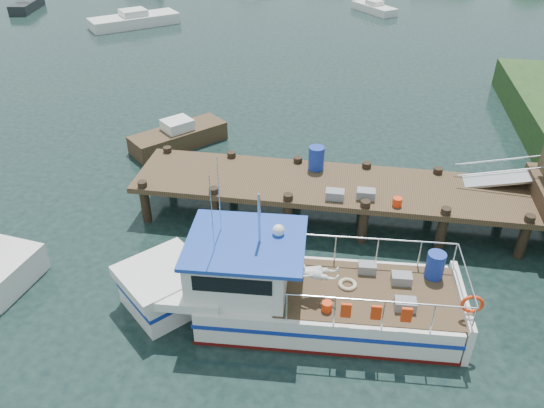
% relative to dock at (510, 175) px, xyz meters
% --- Properties ---
extents(ground_plane, '(160.00, 160.00, 0.00)m').
position_rel_dock_xyz_m(ground_plane, '(-6.51, -0.01, -2.24)').
color(ground_plane, black).
extents(dock, '(16.60, 3.00, 4.78)m').
position_rel_dock_xyz_m(dock, '(0.00, 0.00, 0.00)').
color(dock, '#443320').
rests_on(dock, ground).
extents(lobster_boat, '(9.87, 3.33, 4.68)m').
position_rel_dock_xyz_m(lobster_boat, '(-6.58, -5.10, -1.39)').
color(lobster_boat, silver).
rests_on(lobster_boat, ground).
extents(moored_rowboat, '(3.94, 4.13, 1.24)m').
position_rel_dock_xyz_m(moored_rowboat, '(-12.72, 4.55, -1.78)').
color(moored_rowboat, '#443320').
rests_on(moored_rowboat, ground).
extents(moored_a, '(6.53, 6.06, 1.23)m').
position_rel_dock_xyz_m(moored_a, '(-22.44, 23.75, -1.79)').
color(moored_a, silver).
rests_on(moored_a, ground).
extents(moored_b, '(3.90, 4.28, 0.96)m').
position_rel_dock_xyz_m(moored_b, '(-4.23, 31.21, -1.89)').
color(moored_b, silver).
rests_on(moored_b, ground).
extents(moored_e, '(2.18, 4.53, 1.20)m').
position_rel_dock_xyz_m(moored_e, '(-33.41, 27.11, -1.80)').
color(moored_e, black).
rests_on(moored_e, ground).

